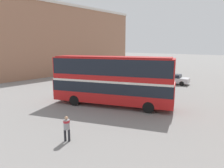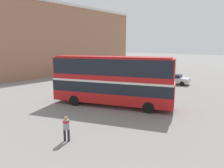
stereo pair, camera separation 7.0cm
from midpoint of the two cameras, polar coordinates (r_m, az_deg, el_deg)
The scene contains 5 objects.
ground_plane at distance 19.39m, azimuth 3.56°, elevation -6.25°, with size 240.00×240.00×0.00m, color gray.
building_row_left at distance 45.44m, azimuth -13.15°, elevation 12.07°, with size 8.83×32.04×13.66m.
double_decker_bus at distance 18.84m, azimuth 0.11°, elevation 1.71°, with size 11.52×6.80×4.73m.
pedestrian_foreground at distance 12.53m, azimuth -12.78°, elevation -11.62°, with size 0.55×0.55×1.59m.
parked_car_kerb_far at distance 31.54m, azimuth 17.37°, elevation 1.38°, with size 4.58×2.61×1.47m.
Camera 2 is at (11.50, -14.52, 5.72)m, focal length 32.00 mm.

